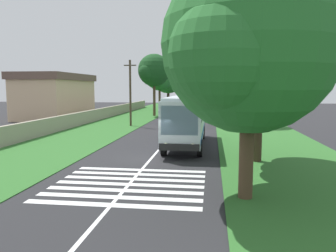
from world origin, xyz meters
The scene contains 18 objects.
ground centered at (0.00, 0.00, 0.00)m, with size 160.00×160.00×0.00m, color #262628.
grass_verge_left centered at (15.00, 8.20, 0.02)m, with size 120.00×8.00×0.04m, color #2D6628.
grass_verge_right centered at (15.00, -8.20, 0.02)m, with size 120.00×8.00×0.04m, color #2D6628.
centre_line centered at (15.00, 0.00, 0.00)m, with size 110.00×0.16×0.01m, color silver.
coach_bus centered at (5.30, -1.80, 2.15)m, with size 11.16×2.62×3.73m.
zebra_crossing centered at (-5.26, 0.00, 0.00)m, with size 5.85×6.80×0.01m.
trailing_car_0 centered at (22.39, 1.71, 0.67)m, with size 4.30×1.78×1.43m.
trailing_car_1 centered at (31.63, -1.81, 0.67)m, with size 4.30×1.78×1.43m.
trailing_minibus_0 centered at (43.63, -1.82, 1.55)m, with size 6.00×2.14×2.53m.
roadside_tree_left_0 centered at (32.01, 5.32, 6.97)m, with size 5.87×5.02×9.58m.
roadside_tree_left_1 centered at (43.56, 6.36, 6.19)m, with size 5.91×4.95×8.77m.
roadside_tree_left_2 centered at (51.59, 5.77, 6.81)m, with size 8.36×7.47×10.67m.
roadside_tree_right_0 centered at (0.27, -6.15, 7.13)m, with size 7.39×6.01×10.24m.
roadside_tree_right_1 centered at (-6.38, -4.91, 5.79)m, with size 7.68×6.69×9.25m.
roadside_tree_right_2 centered at (21.02, -5.46, 8.29)m, with size 6.97×5.69×11.29m.
utility_pole centered at (17.60, 5.54, 3.91)m, with size 0.24×1.40×7.47m.
roadside_wall centered at (20.00, 11.60, 0.80)m, with size 70.00×0.40×1.51m, color #9E937F.
roadside_building centered at (26.78, 18.96, 3.27)m, with size 14.25×7.35×6.42m.
Camera 1 is at (-19.57, -3.66, 4.34)m, focal length 35.58 mm.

